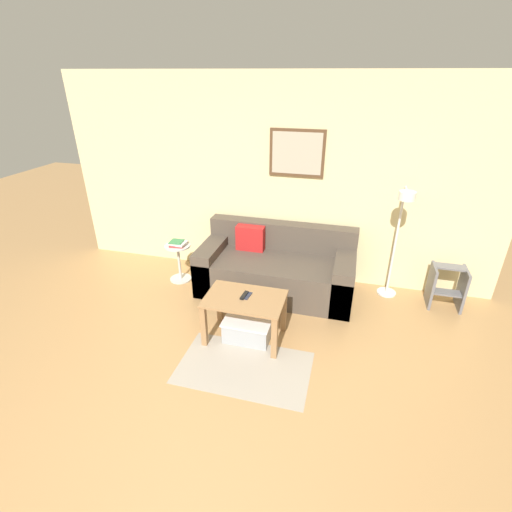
% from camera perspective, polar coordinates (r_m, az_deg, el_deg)
% --- Properties ---
extents(ground_plane, '(16.00, 16.00, 0.00)m').
position_cam_1_polar(ground_plane, '(3.11, -11.91, -28.51)').
color(ground_plane, tan).
extents(wall_back, '(5.60, 0.09, 2.55)m').
position_cam_1_polar(wall_back, '(4.78, 2.62, 11.43)').
color(wall_back, beige).
rests_on(wall_back, ground_plane).
extents(area_rug, '(1.24, 0.75, 0.01)m').
position_cam_1_polar(area_rug, '(3.68, -1.83, -16.74)').
color(area_rug, '#A39989').
rests_on(area_rug, ground_plane).
extents(couch, '(1.90, 0.89, 0.80)m').
position_cam_1_polar(couch, '(4.68, 3.12, -1.99)').
color(couch, '#4C4238').
rests_on(couch, ground_plane).
extents(coffee_table, '(0.80, 0.53, 0.49)m').
position_cam_1_polar(coffee_table, '(3.80, -1.74, -7.83)').
color(coffee_table, '#997047').
rests_on(coffee_table, ground_plane).
extents(storage_bin, '(0.49, 0.36, 0.24)m').
position_cam_1_polar(storage_bin, '(3.94, -1.23, -11.04)').
color(storage_bin, '#9EA3A8').
rests_on(storage_bin, ground_plane).
extents(floor_lamp, '(0.23, 0.44, 1.40)m').
position_cam_1_polar(floor_lamp, '(4.48, 21.22, 3.90)').
color(floor_lamp, white).
rests_on(floor_lamp, ground_plane).
extents(side_table, '(0.33, 0.33, 0.51)m').
position_cam_1_polar(side_table, '(4.99, -11.78, -0.47)').
color(side_table, silver).
rests_on(side_table, ground_plane).
extents(book_stack, '(0.23, 0.21, 0.05)m').
position_cam_1_polar(book_stack, '(4.89, -11.99, 1.94)').
color(book_stack, '#B73333').
rests_on(book_stack, side_table).
extents(remote_control, '(0.05, 0.15, 0.02)m').
position_cam_1_polar(remote_control, '(3.76, -1.82, -6.06)').
color(remote_control, black).
rests_on(remote_control, coffee_table).
extents(cell_phone, '(0.08, 0.15, 0.01)m').
position_cam_1_polar(cell_phone, '(3.77, -1.40, -6.10)').
color(cell_phone, '#1E2338').
rests_on(cell_phone, coffee_table).
extents(step_stool, '(0.37, 0.33, 0.50)m').
position_cam_1_polar(step_stool, '(4.90, 27.26, -4.13)').
color(step_stool, slate).
rests_on(step_stool, ground_plane).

